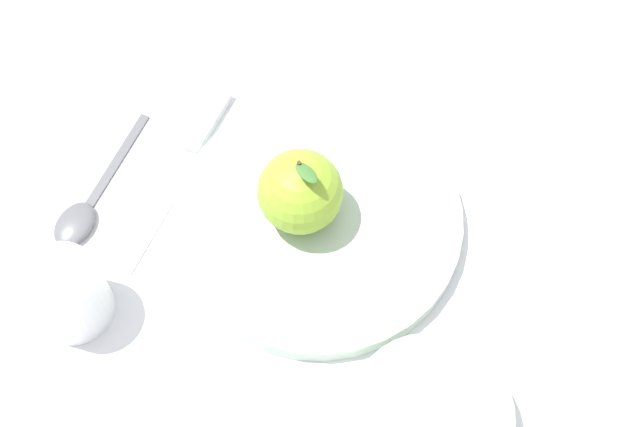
{
  "coord_description": "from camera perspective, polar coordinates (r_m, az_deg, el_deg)",
  "views": [
    {
      "loc": [
        0.3,
        -0.21,
        0.69
      ],
      "look_at": [
        0.01,
        0.0,
        0.02
      ],
      "focal_mm": 46.69,
      "sensor_mm": 36.0,
      "label": 1
    }
  ],
  "objects": [
    {
      "name": "knife",
      "position": [
        0.81,
        -9.1,
        3.63
      ],
      "size": [
        0.12,
        0.19,
        0.01
      ],
      "color": "silver",
      "rests_on": "ground_plane"
    },
    {
      "name": "apple",
      "position": [
        0.72,
        -1.34,
        1.47
      ],
      "size": [
        0.08,
        0.08,
        0.09
      ],
      "color": "#8CB22D",
      "rests_on": "dinner_plate"
    },
    {
      "name": "side_bowl",
      "position": [
        0.69,
        7.57,
        -13.62
      ],
      "size": [
        0.13,
        0.13,
        0.04
      ],
      "color": "#B2C6B2",
      "rests_on": "ground_plane"
    },
    {
      "name": "ground_plane",
      "position": [
        0.78,
        -0.62,
        -0.17
      ],
      "size": [
        2.4,
        2.4,
        0.0
      ],
      "primitive_type": "plane",
      "color": "silver"
    },
    {
      "name": "cup",
      "position": [
        0.74,
        -17.03,
        -5.23
      ],
      "size": [
        0.07,
        0.07,
        0.07
      ],
      "color": "white",
      "rests_on": "ground_plane"
    },
    {
      "name": "dinner_plate",
      "position": [
        0.76,
        0.0,
        -0.29
      ],
      "size": [
        0.26,
        0.26,
        0.02
      ],
      "color": "#B2C6B2",
      "rests_on": "ground_plane"
    },
    {
      "name": "spoon",
      "position": [
        0.81,
        -15.89,
        0.21
      ],
      "size": [
        0.1,
        0.15,
        0.01
      ],
      "color": "#59595E",
      "rests_on": "ground_plane"
    }
  ]
}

